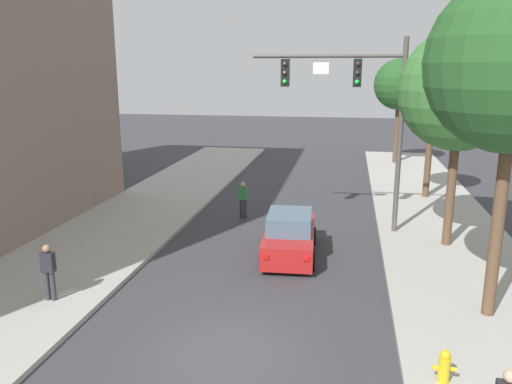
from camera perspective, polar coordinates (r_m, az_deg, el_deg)
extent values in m
plane|color=#38383D|center=(12.64, -3.42, -17.35)|extent=(120.00, 120.00, 0.00)
cylinder|color=#514C47|center=(20.49, 15.78, 5.85)|extent=(0.20, 0.20, 7.50)
cylinder|color=#514C47|center=(20.26, 7.98, 14.80)|extent=(5.74, 0.14, 0.14)
cube|color=black|center=(20.23, 11.25, 12.90)|extent=(0.32, 0.28, 1.05)
sphere|color=#2D2823|center=(20.08, 11.30, 13.84)|extent=(0.18, 0.18, 0.18)
sphere|color=#2D2823|center=(20.08, 11.26, 12.90)|extent=(0.18, 0.18, 0.18)
sphere|color=green|center=(20.09, 11.21, 11.96)|extent=(0.18, 0.18, 0.18)
cube|color=black|center=(20.39, 3.28, 13.14)|extent=(0.32, 0.28, 1.05)
sphere|color=#2D2823|center=(20.24, 3.24, 14.07)|extent=(0.18, 0.18, 0.18)
sphere|color=#2D2823|center=(20.24, 3.23, 13.13)|extent=(0.18, 0.18, 0.18)
sphere|color=green|center=(20.25, 3.21, 12.20)|extent=(0.18, 0.18, 0.18)
cube|color=white|center=(20.25, 7.27, 13.54)|extent=(0.60, 0.03, 0.44)
cube|color=#B21E1E|center=(18.27, 3.78, -5.36)|extent=(1.93, 4.29, 0.80)
cube|color=slate|center=(17.91, 3.79, -3.33)|extent=(1.61, 2.08, 0.64)
cylinder|color=black|center=(19.63, 1.64, -4.70)|extent=(0.26, 0.65, 0.64)
cylinder|color=black|center=(19.56, 6.37, -4.86)|extent=(0.26, 0.65, 0.64)
cylinder|color=black|center=(17.20, 0.80, -7.42)|extent=(0.26, 0.65, 0.64)
cylinder|color=black|center=(17.11, 6.23, -7.62)|extent=(0.26, 0.65, 0.64)
cube|color=red|center=(16.29, 1.08, -7.29)|extent=(0.20, 0.05, 0.14)
cube|color=red|center=(16.22, 5.60, -7.46)|extent=(0.20, 0.05, 0.14)
cylinder|color=#333338|center=(15.68, -22.26, -9.63)|extent=(0.14, 0.14, 0.85)
cylinder|color=#333338|center=(15.59, -21.70, -9.72)|extent=(0.14, 0.14, 0.85)
cube|color=#26262D|center=(15.38, -22.22, -7.26)|extent=(0.36, 0.22, 0.56)
sphere|color=#9E7051|center=(15.25, -22.35, -5.85)|extent=(0.22, 0.22, 0.22)
cylinder|color=#333338|center=(22.72, -1.67, -1.86)|extent=(0.14, 0.14, 0.85)
cylinder|color=#333338|center=(22.68, -1.22, -1.89)|extent=(0.14, 0.14, 0.85)
cube|color=#337F47|center=(22.52, -1.45, -0.15)|extent=(0.36, 0.22, 0.56)
sphere|color=tan|center=(22.43, -1.46, 0.84)|extent=(0.22, 0.22, 0.22)
sphere|color=tan|center=(9.65, 26.53, -17.91)|extent=(0.22, 0.22, 0.22)
cylinder|color=gold|center=(11.86, 20.25, -18.10)|extent=(0.24, 0.24, 0.55)
sphere|color=gold|center=(11.69, 20.39, -16.70)|extent=(0.22, 0.22, 0.22)
cylinder|color=gold|center=(11.82, 19.35, -18.00)|extent=(0.12, 0.09, 0.09)
cylinder|color=gold|center=(11.88, 21.15, -17.98)|extent=(0.12, 0.09, 0.09)
cylinder|color=brown|center=(14.42, 25.35, -3.51)|extent=(0.32, 0.32, 4.85)
cylinder|color=brown|center=(19.77, 20.92, 0.07)|extent=(0.32, 0.32, 4.04)
sphere|color=#387033|center=(19.30, 21.83, 10.53)|extent=(4.23, 4.23, 4.23)
cylinder|color=brown|center=(26.99, 18.68, 3.61)|extent=(0.32, 0.32, 3.96)
sphere|color=#235123|center=(26.67, 19.19, 10.10)|extent=(2.89, 2.89, 2.89)
cylinder|color=brown|center=(36.46, 15.41, 6.34)|extent=(0.32, 0.32, 4.02)
sphere|color=#235123|center=(36.21, 15.74, 11.50)|extent=(3.40, 3.40, 3.40)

